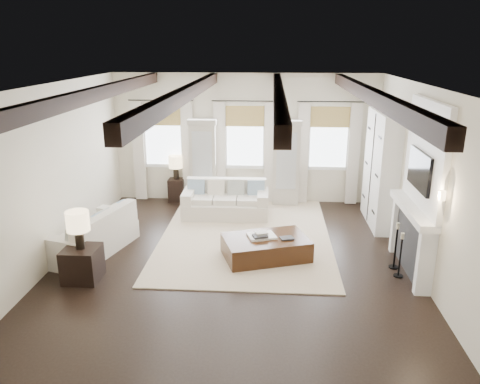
# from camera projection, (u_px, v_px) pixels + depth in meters

# --- Properties ---
(ground) EXTENTS (7.50, 7.50, 0.00)m
(ground) POSITION_uv_depth(u_px,v_px,m) (233.00, 265.00, 8.52)
(ground) COLOR black
(ground) RESTS_ON ground
(room_shell) EXTENTS (6.54, 7.54, 3.22)m
(room_shell) POSITION_uv_depth(u_px,v_px,m) (276.00, 154.00, 8.76)
(room_shell) COLOR silver
(room_shell) RESTS_ON ground
(area_rug) EXTENTS (3.48, 4.70, 0.02)m
(area_rug) POSITION_uv_depth(u_px,v_px,m) (246.00, 235.00, 9.82)
(area_rug) COLOR beige
(area_rug) RESTS_ON ground
(sofa_back) EXTENTS (1.97, 0.92, 0.84)m
(sofa_back) POSITION_uv_depth(u_px,v_px,m) (226.00, 202.00, 10.88)
(sofa_back) COLOR silver
(sofa_back) RESTS_ON ground
(sofa_left) EXTENTS (1.37, 2.10, 0.83)m
(sofa_left) POSITION_uv_depth(u_px,v_px,m) (95.00, 236.00, 8.96)
(sofa_left) COLOR silver
(sofa_left) RESTS_ON ground
(ottoman) EXTENTS (1.76, 1.40, 0.40)m
(ottoman) POSITION_uv_depth(u_px,v_px,m) (266.00, 248.00, 8.76)
(ottoman) COLOR black
(ottoman) RESTS_ON ground
(tray) EXTENTS (0.60, 0.52, 0.04)m
(tray) POSITION_uv_depth(u_px,v_px,m) (262.00, 236.00, 8.74)
(tray) COLOR white
(tray) RESTS_ON ottoman
(book_lower) EXTENTS (0.31, 0.27, 0.04)m
(book_lower) POSITION_uv_depth(u_px,v_px,m) (260.00, 236.00, 8.64)
(book_lower) COLOR #262628
(book_lower) RESTS_ON tray
(book_upper) EXTENTS (0.26, 0.23, 0.03)m
(book_upper) POSITION_uv_depth(u_px,v_px,m) (261.00, 233.00, 8.70)
(book_upper) COLOR beige
(book_upper) RESTS_ON book_lower
(book_loose) EXTENTS (0.28, 0.25, 0.03)m
(book_loose) POSITION_uv_depth(u_px,v_px,m) (287.00, 238.00, 8.66)
(book_loose) COLOR #262628
(book_loose) RESTS_ON ottoman
(side_table_front) EXTENTS (0.58, 0.58, 0.58)m
(side_table_front) POSITION_uv_depth(u_px,v_px,m) (82.00, 264.00, 7.93)
(side_table_front) COLOR black
(side_table_front) RESTS_ON ground
(lamp_front) EXTENTS (0.38, 0.38, 0.66)m
(lamp_front) POSITION_uv_depth(u_px,v_px,m) (78.00, 223.00, 7.71)
(lamp_front) COLOR black
(lamp_front) RESTS_ON side_table_front
(side_table_back) EXTENTS (0.39, 0.39, 0.58)m
(side_table_back) POSITION_uv_depth(u_px,v_px,m) (177.00, 190.00, 11.96)
(side_table_back) COLOR black
(side_table_back) RESTS_ON ground
(lamp_back) EXTENTS (0.35, 0.35, 0.60)m
(lamp_back) POSITION_uv_depth(u_px,v_px,m) (176.00, 163.00, 11.75)
(lamp_back) COLOR black
(lamp_back) RESTS_ON side_table_back
(candlestick_near) EXTENTS (0.16, 0.16, 0.81)m
(candlestick_near) POSITION_uv_depth(u_px,v_px,m) (400.00, 259.00, 8.02)
(candlestick_near) COLOR black
(candlestick_near) RESTS_ON ground
(candlestick_far) EXTENTS (0.17, 0.17, 0.86)m
(candlestick_far) POSITION_uv_depth(u_px,v_px,m) (395.00, 249.00, 8.33)
(candlestick_far) COLOR black
(candlestick_far) RESTS_ON ground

